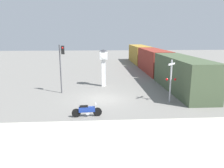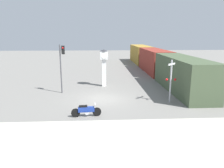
% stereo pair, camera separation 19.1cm
% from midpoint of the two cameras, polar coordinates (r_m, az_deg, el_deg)
% --- Properties ---
extents(ground_plane, '(120.00, 120.00, 0.00)m').
position_cam_midpoint_polar(ground_plane, '(19.52, -2.31, -3.92)').
color(ground_plane, slate).
extents(sidewalk_strip, '(36.00, 6.00, 0.10)m').
position_cam_midpoint_polar(sidewalk_strip, '(11.88, -1.63, -15.17)').
color(sidewalk_strip, '#BCB7A8').
rests_on(sidewalk_strip, ground_plane).
extents(motorcycle, '(2.10, 0.46, 0.92)m').
position_cam_midpoint_polar(motorcycle, '(15.41, -6.41, -6.89)').
color(motorcycle, black).
rests_on(motorcycle, ground_plane).
extents(clock_tower, '(1.01, 1.01, 4.05)m').
position_cam_midpoint_polar(clock_tower, '(23.86, -1.89, 5.77)').
color(clock_tower, white).
rests_on(clock_tower, ground_plane).
extents(freight_train, '(2.80, 33.48, 3.40)m').
position_cam_midpoint_polar(freight_train, '(33.80, 11.21, 5.94)').
color(freight_train, '#425138').
rests_on(freight_train, ground_plane).
extents(traffic_light, '(0.50, 0.35, 4.69)m').
position_cam_midpoint_polar(traffic_light, '(21.45, -12.72, 6.04)').
color(traffic_light, '#47474C').
rests_on(traffic_light, ground_plane).
extents(railroad_crossing_signal, '(0.90, 0.82, 3.60)m').
position_cam_midpoint_polar(railroad_crossing_signal, '(18.76, 15.39, 1.14)').
color(railroad_crossing_signal, '#B7B7BC').
rests_on(railroad_crossing_signal, ground_plane).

